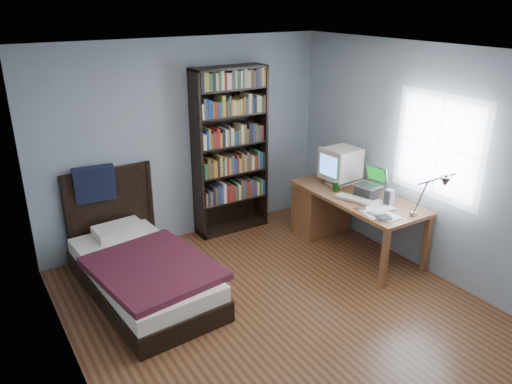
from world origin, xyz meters
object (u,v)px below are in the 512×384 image
desk (330,206)px  crt_monitor (341,164)px  keyboard (354,199)px  speaker (389,197)px  bed (140,268)px  laptop (368,188)px  bookshelf (230,152)px  soda_can (335,187)px  desk_lamp (440,185)px

desk → crt_monitor: (0.06, -0.08, 0.58)m
keyboard → speaker: bearing=-69.7°
bed → keyboard: bearing=-14.6°
laptop → bookshelf: bearing=126.0°
soda_can → bookshelf: bookshelf is taller
keyboard → desk_lamp: bearing=-101.6°
desk → keyboard: 0.67m
desk → keyboard: bearing=-104.0°
desk_lamp → bed: 3.18m
desk → soda_can: bearing=-119.9°
desk_lamp → bookshelf: bearing=111.3°
keyboard → soda_can: bearing=70.3°
bed → bookshelf: bearing=27.1°
laptop → speaker: (0.04, -0.30, -0.02)m
crt_monitor → desk_lamp: size_ratio=0.77×
bookshelf → bed: bookshelf is taller
speaker → soda_can: 0.69m
keyboard → soda_can: 0.34m
laptop → keyboard: 0.23m
bookshelf → desk_lamp: bearing=-68.7°
desk_lamp → soda_can: size_ratio=5.32×
desk → laptop: laptop is taller
laptop → bed: size_ratio=0.17×
keyboard → bed: 2.52m
desk_lamp → laptop: bearing=85.5°
desk_lamp → desk: bearing=89.6°
speaker → desk: bearing=87.4°
soda_can → crt_monitor: bearing=38.1°
desk → laptop: (0.07, -0.57, 0.41)m
desk_lamp → bed: (-2.52, 1.66, -0.97)m
bookshelf → bed: bearing=-152.9°
crt_monitor → bed: size_ratio=0.22×
bookshelf → desk: bearing=-41.5°
crt_monitor → desk_lamp: (-0.08, -1.53, 0.23)m
desk → soda_can: 0.46m
laptop → crt_monitor: bearing=90.6°
bookshelf → soda_can: bearing=-52.6°
desk → keyboard: (-0.14, -0.57, 0.32)m
keyboard → bookshelf: size_ratio=0.20×
bookshelf → crt_monitor: bearing=-42.1°
speaker → bookshelf: (-1.08, 1.73, 0.26)m
laptop → bed: 2.74m
desk → desk_lamp: desk_lamp is taller
speaker → keyboard: bearing=119.4°
soda_can → bookshelf: size_ratio=0.05×
desk → speaker: size_ratio=9.67×
crt_monitor → bookshelf: bookshelf is taller
desk_lamp → bookshelf: bookshelf is taller
desk → desk_lamp: bearing=-90.4°
crt_monitor → bed: 2.71m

